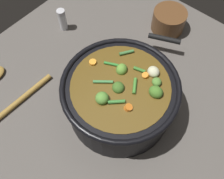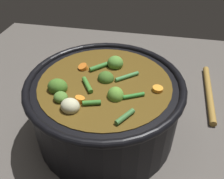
# 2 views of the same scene
# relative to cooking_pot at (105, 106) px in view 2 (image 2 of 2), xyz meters

# --- Properties ---
(ground_plane) EXTENTS (1.10, 1.10, 0.00)m
(ground_plane) POSITION_rel_cooking_pot_xyz_m (0.00, 0.00, -0.08)
(ground_plane) COLOR #514C47
(cooking_pot) EXTENTS (0.33, 0.33, 0.17)m
(cooking_pot) POSITION_rel_cooking_pot_xyz_m (0.00, 0.00, 0.00)
(cooking_pot) COLOR black
(cooking_pot) RESTS_ON ground_plane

